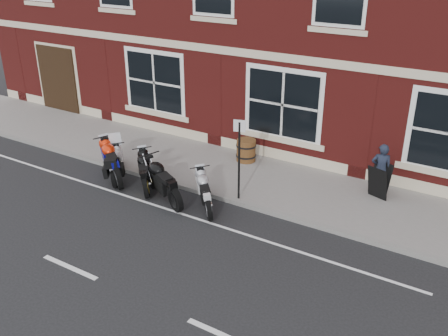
# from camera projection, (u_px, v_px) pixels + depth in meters

# --- Properties ---
(ground) EXTENTS (80.00, 80.00, 0.00)m
(ground) POSITION_uv_depth(u_px,v_px,m) (156.00, 210.00, 13.30)
(ground) COLOR black
(ground) RESTS_ON ground
(sidewalk) EXTENTS (30.00, 3.00, 0.12)m
(sidewalk) POSITION_uv_depth(u_px,v_px,m) (216.00, 168.00, 15.60)
(sidewalk) COLOR slate
(sidewalk) RESTS_ON ground
(kerb) EXTENTS (30.00, 0.16, 0.12)m
(kerb) POSITION_uv_depth(u_px,v_px,m) (186.00, 187.00, 14.38)
(kerb) COLOR slate
(kerb) RESTS_ON ground
(moto_touring_silver) EXTENTS (1.17, 1.56, 1.21)m
(moto_touring_silver) POSITION_uv_depth(u_px,v_px,m) (118.00, 162.00, 14.97)
(moto_touring_silver) COLOR black
(moto_touring_silver) RESTS_ON ground
(moto_sport_red) EXTENTS (1.92, 1.46, 1.02)m
(moto_sport_red) POSITION_uv_depth(u_px,v_px,m) (113.00, 159.00, 14.92)
(moto_sport_red) COLOR black
(moto_sport_red) RESTS_ON ground
(moto_sport_black) EXTENTS (1.38, 1.61, 0.90)m
(moto_sport_black) POSITION_uv_depth(u_px,v_px,m) (146.00, 169.00, 14.42)
(moto_sport_black) COLOR black
(moto_sport_black) RESTS_ON ground
(moto_sport_silver) EXTENTS (1.35, 1.54, 0.87)m
(moto_sport_silver) POSITION_uv_depth(u_px,v_px,m) (206.00, 190.00, 13.29)
(moto_sport_silver) COLOR black
(moto_sport_silver) RESTS_ON ground
(moto_naked_black) EXTENTS (2.10, 1.19, 1.03)m
(moto_naked_black) POSITION_uv_depth(u_px,v_px,m) (163.00, 179.00, 13.69)
(moto_naked_black) COLOR black
(moto_naked_black) RESTS_ON ground
(pedestrian_left) EXTENTS (0.62, 0.49, 1.49)m
(pedestrian_left) POSITION_uv_depth(u_px,v_px,m) (381.00, 169.00, 13.59)
(pedestrian_left) COLOR #191F2E
(pedestrian_left) RESTS_ON sidewalk
(a_board_sign) EXTENTS (0.66, 0.54, 0.95)m
(a_board_sign) POSITION_uv_depth(u_px,v_px,m) (379.00, 181.00, 13.56)
(a_board_sign) COLOR black
(a_board_sign) RESTS_ON sidewalk
(barrel_planter) EXTENTS (0.64, 0.64, 0.71)m
(barrel_planter) POSITION_uv_depth(u_px,v_px,m) (246.00, 150.00, 15.84)
(barrel_planter) COLOR #4A2813
(barrel_planter) RESTS_ON sidewalk
(parking_sign) EXTENTS (0.31, 0.11, 2.26)m
(parking_sign) POSITION_uv_depth(u_px,v_px,m) (239.00, 154.00, 13.12)
(parking_sign) COLOR black
(parking_sign) RESTS_ON sidewalk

